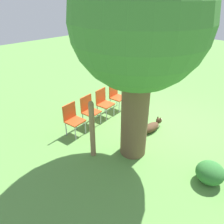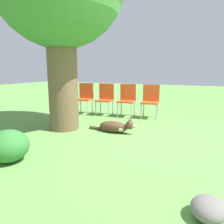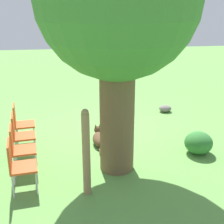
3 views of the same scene
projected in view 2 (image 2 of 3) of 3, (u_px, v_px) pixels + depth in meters
name	position (u px, v px, depth m)	size (l,w,h in m)	color
ground_plane	(124.00, 136.00, 4.28)	(30.00, 30.00, 0.00)	#609947
dog	(116.00, 127.00, 4.49)	(0.29, 1.07, 0.33)	#513823
fence_post	(54.00, 92.00, 5.51)	(0.12, 0.12, 1.44)	#937551
red_chair_0	(150.00, 99.00, 5.79)	(0.47, 0.49, 0.88)	#D14C1E
red_chair_1	(127.00, 98.00, 6.00)	(0.47, 0.49, 0.88)	#D14C1E
red_chair_2	(105.00, 97.00, 6.21)	(0.47, 0.49, 0.88)	#D14C1E
red_chair_3	(85.00, 96.00, 6.41)	(0.47, 0.49, 0.88)	#D14C1E
garden_rock	(209.00, 208.00, 1.89)	(0.35, 0.30, 0.19)	slate
low_shrub	(8.00, 146.00, 3.05)	(0.57, 0.57, 0.45)	#337533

